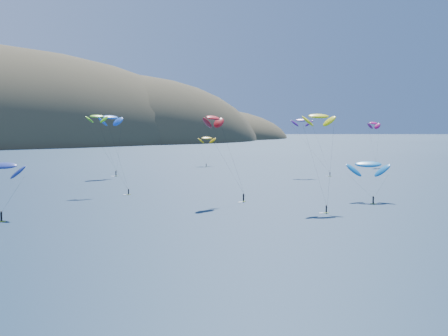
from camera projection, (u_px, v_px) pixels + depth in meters
kitesurfer_2 at (319, 116)px, 148.97m from camera, size 11.33×12.87×24.00m
kitesurfer_3 at (97, 117)px, 178.88m from camera, size 8.44×12.79×23.66m
kitesurfer_4 at (110, 117)px, 232.79m from camera, size 11.49×7.46×25.01m
kitesurfer_5 at (368, 164)px, 161.87m from camera, size 11.17×12.30×12.31m
kitesurfer_6 at (302, 120)px, 234.87m from camera, size 10.74×13.58×23.14m
kitesurfer_8 at (374, 123)px, 285.36m from camera, size 9.26×5.51×22.10m
kitesurfer_9 at (213, 118)px, 158.58m from camera, size 11.17×9.52×23.74m
kitesurfer_10 at (4, 166)px, 134.94m from camera, size 9.87×13.46×13.53m
kitesurfer_11 at (207, 138)px, 290.06m from camera, size 10.93×11.40×15.03m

